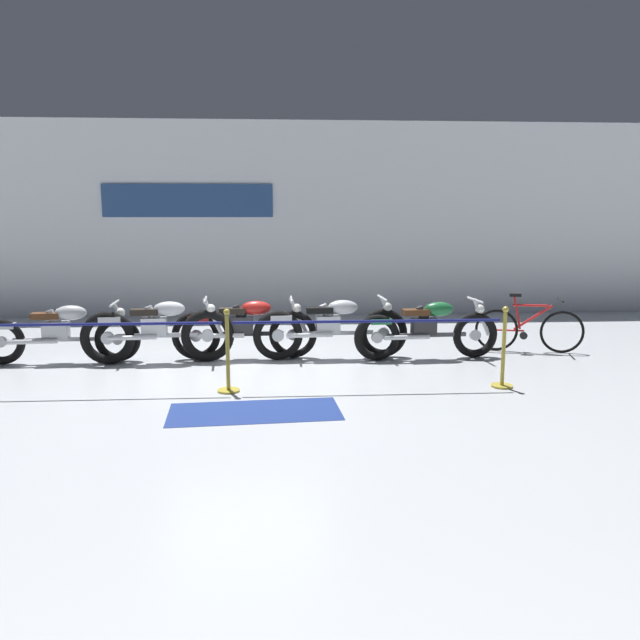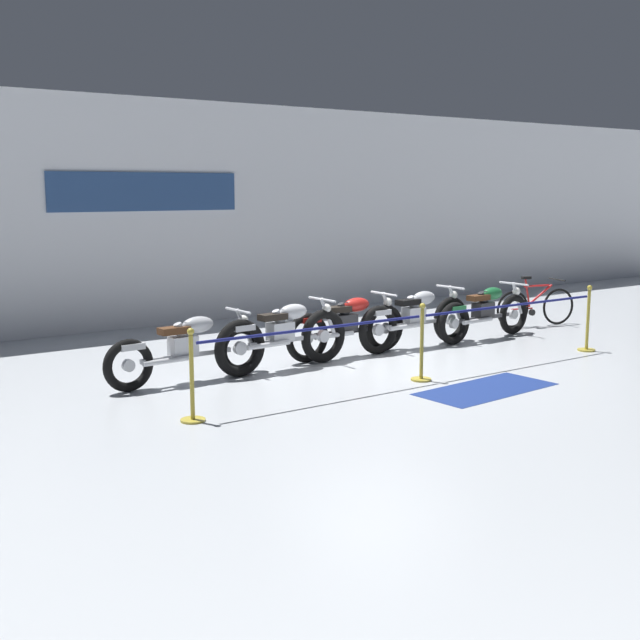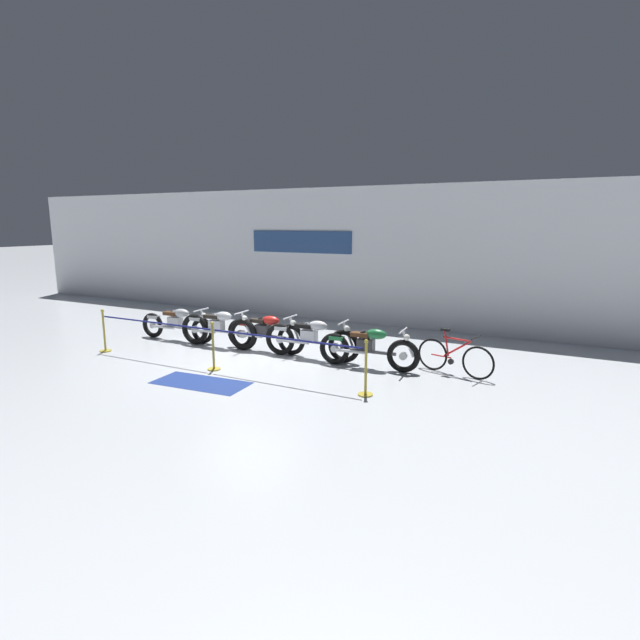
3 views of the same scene
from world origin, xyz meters
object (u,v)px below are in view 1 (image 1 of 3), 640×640
Objects in this scene: stanchion_mid_right at (503,360)px; floor_banner at (255,411)px; motorcycle_silver_3 at (332,328)px; motorcycle_silver_0 at (60,334)px; bicycle at (529,329)px; stanchion_mid_left at (228,364)px; motorcycle_green_4 at (427,330)px; stanchion_far_left at (131,339)px; motorcycle_red_2 at (245,329)px; motorcycle_silver_1 at (158,331)px.

floor_banner is at bearing -164.97° from stanchion_mid_right.
motorcycle_silver_0 is at bearing -179.44° from motorcycle_silver_3.
bicycle is 1.58× the size of stanchion_mid_left.
motorcycle_silver_3 is at bearing 139.91° from stanchion_mid_right.
motorcycle_silver_3 is at bearing 175.39° from motorcycle_green_4.
motorcycle_silver_3 is at bearing 0.56° from motorcycle_silver_0.
stanchion_far_left reaches higher than motorcycle_green_4.
motorcycle_red_2 is at bearing 54.56° from stanchion_far_left.
stanchion_far_left is at bearing 146.94° from floor_banner.
stanchion_far_left reaches higher than floor_banner.
bicycle is at bearing 5.02° from motorcycle_silver_3.
stanchion_mid_left is 1.00× the size of stanchion_mid_right.
stanchion_mid_left is (-1.45, -1.75, -0.12)m from motorcycle_silver_3.
motorcycle_silver_1 is (1.46, -0.08, 0.03)m from motorcycle_silver_0.
motorcycle_silver_3 is (1.33, -0.07, 0.00)m from motorcycle_red_2.
floor_banner is at bearing -146.26° from bicycle.
stanchion_mid_right is (-1.15, -2.03, -0.02)m from bicycle.
stanchion_mid_left is (2.63, -1.71, -0.09)m from motorcycle_silver_0.
motorcycle_red_2 is (2.75, 0.11, 0.02)m from motorcycle_silver_0.
motorcycle_silver_3 reaches higher than motorcycle_silver_0.
stanchion_mid_left is at bearing 0.00° from stanchion_far_left.
stanchion_mid_left is (1.18, 0.00, -0.33)m from stanchion_far_left.
motorcycle_green_4 is (5.54, -0.08, 0.01)m from motorcycle_silver_0.
bicycle reaches higher than motorcycle_silver_0.
bicycle is at bearing 2.53° from motorcycle_silver_0.
stanchion_mid_right is at bearing -28.12° from motorcycle_red_2.
bicycle is at bearing 19.14° from stanchion_far_left.
stanchion_far_left is at bearing -158.29° from motorcycle_green_4.
motorcycle_silver_3 is at bearing -174.98° from bicycle.
stanchion_mid_left is 0.55× the size of floor_banner.
motorcycle_silver_0 is at bearing 164.49° from stanchion_mid_right.
motorcycle_silver_3 is 2.28× the size of stanchion_mid_left.
stanchion_mid_left reaches higher than floor_banner.
stanchion_far_left reaches higher than motorcycle_silver_1.
stanchion_far_left is at bearing -90.44° from motorcycle_silver_1.
motorcycle_silver_0 is 1.41× the size of bicycle.
stanchion_mid_right reaches higher than motorcycle_red_2.
stanchion_far_left reaches higher than motorcycle_silver_3.
motorcycle_green_4 is 4.41m from stanchion_far_left.
floor_banner is (-2.55, -2.48, -0.45)m from motorcycle_green_4.
motorcycle_silver_3 is at bearing 33.65° from stanchion_far_left.
motorcycle_silver_3 is at bearing 50.38° from stanchion_mid_left.
bicycle is at bearing 29.49° from floor_banner.
motorcycle_green_4 is 1.36× the size of bicycle.
stanchion_far_left is (1.45, -1.71, 0.24)m from motorcycle_silver_0.
stanchion_mid_left and stanchion_mid_right have the same top height.
bicycle reaches higher than motorcycle_green_4.
stanchion_mid_left reaches higher than motorcycle_red_2.
floor_banner is at bearing -58.29° from motorcycle_silver_1.
motorcycle_red_2 is 4.56m from bicycle.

